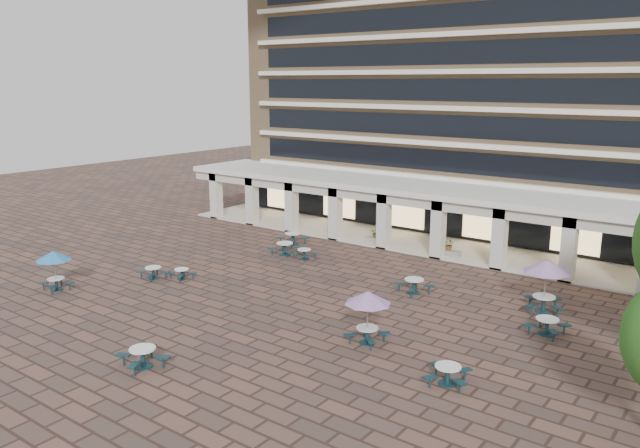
# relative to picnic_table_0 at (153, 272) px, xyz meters

# --- Properties ---
(ground) EXTENTS (120.00, 120.00, 0.00)m
(ground) POSITION_rel_picnic_table_0_xyz_m (9.53, 2.03, -0.43)
(ground) COLOR brown
(ground) RESTS_ON ground
(apartment_building) EXTENTS (40.00, 15.50, 25.20)m
(apartment_building) POSITION_rel_picnic_table_0_xyz_m (9.53, 27.50, 12.17)
(apartment_building) COLOR tan
(apartment_building) RESTS_ON ground
(retail_arcade) EXTENTS (42.00, 6.60, 4.40)m
(retail_arcade) POSITION_rel_picnic_table_0_xyz_m (9.53, 16.83, 2.57)
(retail_arcade) COLOR white
(retail_arcade) RESTS_ON ground
(picnic_table_0) EXTENTS (1.80, 1.80, 0.72)m
(picnic_table_0) POSITION_rel_picnic_table_0_xyz_m (0.00, 0.00, 0.00)
(picnic_table_0) COLOR #133039
(picnic_table_0) RESTS_ON ground
(picnic_table_1) EXTENTS (2.19, 2.19, 0.83)m
(picnic_table_1) POSITION_rel_picnic_table_0_xyz_m (9.26, -7.93, 0.07)
(picnic_table_1) COLOR #133039
(picnic_table_1) RESTS_ON ground
(picnic_table_3) EXTENTS (2.03, 2.03, 0.78)m
(picnic_table_3) POSITION_rel_picnic_table_0_xyz_m (20.10, -1.76, 0.03)
(picnic_table_3) COLOR #133039
(picnic_table_3) RESTS_ON ground
(picnic_table_4) EXTENTS (1.98, 1.98, 2.29)m
(picnic_table_4) POSITION_rel_picnic_table_0_xyz_m (-2.73, -4.67, 1.51)
(picnic_table_4) COLOR #133039
(picnic_table_4) RESTS_ON ground
(picnic_table_5) EXTENTS (1.56, 1.56, 0.64)m
(picnic_table_5) POSITION_rel_picnic_table_0_xyz_m (1.45, 0.96, -0.05)
(picnic_table_5) COLOR #133039
(picnic_table_5) RESTS_ON ground
(picnic_table_6) EXTENTS (2.13, 2.13, 2.46)m
(picnic_table_6) POSITION_rel_picnic_table_0_xyz_m (15.45, -0.32, 1.66)
(picnic_table_6) COLOR #133039
(picnic_table_6) RESTS_ON ground
(picnic_table_7) EXTENTS (1.96, 1.96, 0.80)m
(picnic_table_7) POSITION_rel_picnic_table_0_xyz_m (21.67, 5.56, 0.05)
(picnic_table_7) COLOR #133039
(picnic_table_7) RESTS_ON ground
(picnic_table_8) EXTENTS (1.98, 1.98, 0.85)m
(picnic_table_8) POSITION_rel_picnic_table_0_xyz_m (2.95, 8.81, 0.08)
(picnic_table_8) COLOR #133039
(picnic_table_8) RESTS_ON ground
(picnic_table_9) EXTENTS (1.58, 1.58, 0.69)m
(picnic_table_9) POSITION_rel_picnic_table_0_xyz_m (4.67, 8.78, -0.02)
(picnic_table_9) COLOR #133039
(picnic_table_9) RESTS_ON ground
(picnic_table_11) EXTENTS (2.39, 2.39, 2.76)m
(picnic_table_11) POSITION_rel_picnic_table_0_xyz_m (20.60, 8.46, 1.91)
(picnic_table_11) COLOR #133039
(picnic_table_11) RESTS_ON ground
(picnic_table_12) EXTENTS (2.18, 2.18, 0.86)m
(picnic_table_12) POSITION_rel_picnic_table_0_xyz_m (1.63, 11.29, 0.08)
(picnic_table_12) COLOR #133039
(picnic_table_12) RESTS_ON ground
(picnic_table_13) EXTENTS (2.25, 2.25, 0.82)m
(picnic_table_13) POSITION_rel_picnic_table_0_xyz_m (13.84, 7.09, 0.06)
(picnic_table_13) COLOR #133039
(picnic_table_13) RESTS_ON ground
(planter_left) EXTENTS (1.50, 0.64, 1.23)m
(planter_left) POSITION_rel_picnic_table_0_xyz_m (6.45, 14.93, 0.05)
(planter_left) COLOR #969791
(planter_left) RESTS_ON ground
(planter_right) EXTENTS (1.50, 0.74, 1.31)m
(planter_right) POSITION_rel_picnic_table_0_xyz_m (12.26, 14.93, 0.12)
(planter_right) COLOR #969791
(planter_right) RESTS_ON ground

